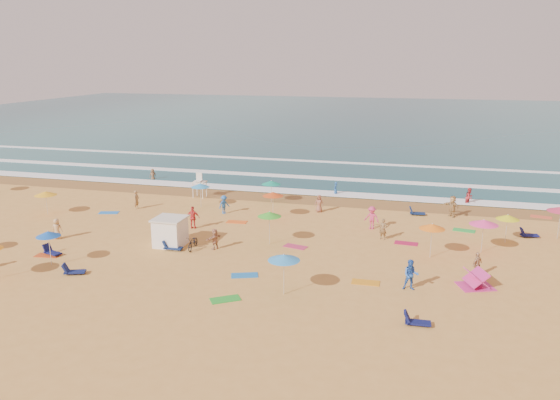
# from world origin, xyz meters

# --- Properties ---
(ground) EXTENTS (220.00, 220.00, 0.00)m
(ground) POSITION_xyz_m (0.00, 0.00, 0.00)
(ground) COLOR gold
(ground) RESTS_ON ground
(ocean) EXTENTS (220.00, 140.00, 0.18)m
(ocean) POSITION_xyz_m (0.00, 84.00, 0.00)
(ocean) COLOR #0C4756
(ocean) RESTS_ON ground
(wet_sand) EXTENTS (220.00, 220.00, 0.00)m
(wet_sand) POSITION_xyz_m (0.00, 12.50, 0.01)
(wet_sand) COLOR olive
(wet_sand) RESTS_ON ground
(surf_foam) EXTENTS (200.00, 18.70, 0.05)m
(surf_foam) POSITION_xyz_m (0.00, 21.32, 0.10)
(surf_foam) COLOR white
(surf_foam) RESTS_ON ground
(cabana) EXTENTS (2.00, 2.00, 2.00)m
(cabana) POSITION_xyz_m (-6.25, -3.27, 1.00)
(cabana) COLOR white
(cabana) RESTS_ON ground
(cabana_roof) EXTENTS (2.20, 2.20, 0.12)m
(cabana_roof) POSITION_xyz_m (-6.25, -3.27, 2.06)
(cabana_roof) COLOR silver
(cabana_roof) RESTS_ON cabana
(bicycle) EXTENTS (0.83, 1.96, 1.00)m
(bicycle) POSITION_xyz_m (-4.35, -3.57, 0.50)
(bicycle) COLOR black
(bicycle) RESTS_ON ground
(lifeguard_stand) EXTENTS (1.20, 1.20, 2.10)m
(lifeguard_stand) POSITION_xyz_m (-9.80, 10.60, 1.05)
(lifeguard_stand) COLOR white
(lifeguard_stand) RESTS_ON ground
(beach_umbrellas) EXTENTS (57.81, 24.20, 0.76)m
(beach_umbrellas) POSITION_xyz_m (1.21, 0.35, 2.17)
(beach_umbrellas) COLOR blue
(beach_umbrellas) RESTS_ON ground
(loungers) EXTENTS (42.60, 21.60, 0.34)m
(loungers) POSITION_xyz_m (8.06, -3.11, 0.17)
(loungers) COLOR #101A51
(loungers) RESTS_ON ground
(towels) EXTENTS (38.84, 24.07, 0.03)m
(towels) POSITION_xyz_m (2.70, -0.76, 0.01)
(towels) COLOR #C14218
(towels) RESTS_ON ground
(popup_tents) EXTENTS (11.26, 12.41, 1.20)m
(popup_tents) POSITION_xyz_m (19.25, -0.32, 0.60)
(popup_tents) COLOR #CC2D81
(popup_tents) RESTS_ON ground
(beachgoers) EXTENTS (44.56, 28.68, 2.13)m
(beachgoers) POSITION_xyz_m (4.85, 4.75, 0.81)
(beachgoers) COLOR olive
(beachgoers) RESTS_ON ground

